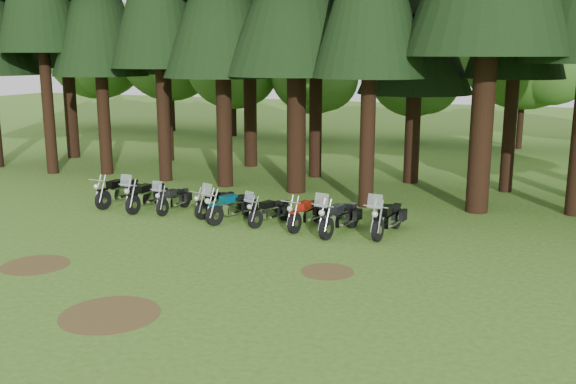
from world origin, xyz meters
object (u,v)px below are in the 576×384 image
motorcycle_7 (340,218)px  motorcycle_3 (216,203)px  motorcycle_1 (147,196)px  motorcycle_4 (232,207)px  motorcycle_8 (387,219)px  motorcycle_6 (307,214)px  motorcycle_0 (119,192)px  motorcycle_2 (174,200)px  motorcycle_5 (270,212)px

motorcycle_7 → motorcycle_3: bearing=-176.1°
motorcycle_1 → motorcycle_3: size_ratio=1.18×
motorcycle_4 → motorcycle_8: bearing=24.5°
motorcycle_6 → motorcycle_1: bearing=-171.4°
motorcycle_0 → motorcycle_3: (4.16, 0.00, -0.07)m
motorcycle_4 → motorcycle_7: size_ratio=0.94×
motorcycle_0 → motorcycle_6: size_ratio=1.07×
motorcycle_7 → motorcycle_2: bearing=-173.1°
motorcycle_4 → motorcycle_6: 2.67m
motorcycle_0 → motorcycle_8: (10.36, -0.17, 0.02)m
motorcycle_4 → motorcycle_5: motorcycle_4 is taller
motorcycle_5 → motorcycle_6: motorcycle_5 is taller
motorcycle_1 → motorcycle_3: 2.78m
motorcycle_0 → motorcycle_2: 2.48m
motorcycle_1 → motorcycle_2: motorcycle_1 is taller
motorcycle_2 → motorcycle_7: motorcycle_7 is taller
motorcycle_6 → motorcycle_0: bearing=-172.9°
motorcycle_0 → motorcycle_6: bearing=2.6°
motorcycle_1 → motorcycle_4: size_ratio=1.04×
motorcycle_4 → motorcycle_7: motorcycle_7 is taller
motorcycle_0 → motorcycle_5: (6.43, -0.41, -0.07)m
motorcycle_1 → motorcycle_6: (6.33, -0.12, -0.04)m
motorcycle_5 → motorcycle_4: bearing=-153.6°
motorcycle_6 → motorcycle_7: motorcycle_7 is taller
motorcycle_3 → motorcycle_8: motorcycle_8 is taller
motorcycle_0 → motorcycle_7: bearing=1.3°
motorcycle_4 → motorcycle_6: bearing=24.4°
motorcycle_3 → motorcycle_8: bearing=12.4°
motorcycle_1 → motorcycle_6: bearing=0.7°
motorcycle_4 → motorcycle_8: size_ratio=0.94×
motorcycle_3 → motorcycle_7: size_ratio=0.83×
motorcycle_7 → motorcycle_8: bearing=28.9°
motorcycle_1 → motorcycle_3: bearing=6.6°
motorcycle_2 → motorcycle_6: motorcycle_2 is taller
motorcycle_7 → motorcycle_8: motorcycle_8 is taller
motorcycle_1 → motorcycle_7: bearing=-1.2°
motorcycle_2 → motorcycle_3: size_ratio=1.03×
motorcycle_2 → motorcycle_5: 3.95m
motorcycle_0 → motorcycle_8: size_ratio=0.98×
motorcycle_2 → motorcycle_5: size_ratio=1.05×
motorcycle_3 → motorcycle_6: size_ratio=0.90×
motorcycle_8 → motorcycle_2: bearing=-174.1°
motorcycle_6 → motorcycle_8: motorcycle_8 is taller
motorcycle_0 → motorcycle_2: (2.48, -0.12, -0.06)m
motorcycle_1 → motorcycle_4: 3.68m
motorcycle_1 → motorcycle_4: (3.67, -0.29, -0.01)m
motorcycle_5 → motorcycle_8: size_ratio=0.81×
motorcycle_5 → motorcycle_2: bearing=-162.6°
motorcycle_8 → motorcycle_4: bearing=-169.9°
motorcycle_6 → motorcycle_5: bearing=-167.8°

